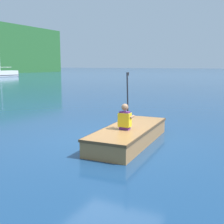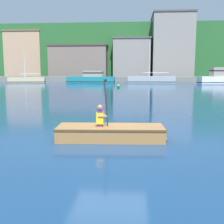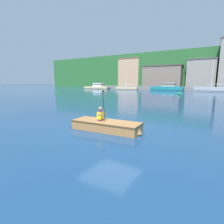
{
  "view_description": "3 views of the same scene",
  "coord_description": "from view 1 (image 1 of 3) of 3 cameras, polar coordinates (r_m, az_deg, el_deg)",
  "views": [
    {
      "loc": [
        -6.32,
        -3.42,
        1.99
      ],
      "look_at": [
        0.09,
        -0.05,
        0.77
      ],
      "focal_mm": 45.0,
      "sensor_mm": 36.0,
      "label": 1
    },
    {
      "loc": [
        0.84,
        -8.74,
        2.08
      ],
      "look_at": [
        0.09,
        -0.05,
        0.77
      ],
      "focal_mm": 45.0,
      "sensor_mm": 36.0,
      "label": 2
    },
    {
      "loc": [
        4.34,
        -7.05,
        2.2
      ],
      "look_at": [
        0.09,
        -0.05,
        0.77
      ],
      "focal_mm": 28.0,
      "sensor_mm": 36.0,
      "label": 3
    }
  ],
  "objects": [
    {
      "name": "person_paddler",
      "position": [
        6.86,
        2.65,
        -1.15
      ],
      "size": [
        0.36,
        0.37,
        1.39
      ],
      "color": "#592672",
      "rests_on": "rowboat_foreground"
    },
    {
      "name": "rowboat_foreground",
      "position": [
        7.28,
        3.64,
        -4.38
      ],
      "size": [
        3.33,
        1.29,
        0.42
      ],
      "color": "#A3703D",
      "rests_on": "ground"
    },
    {
      "name": "ground_plane",
      "position": [
        7.46,
        -0.62,
        -5.92
      ],
      "size": [
        300.0,
        300.0,
        0.0
      ],
      "primitive_type": "plane",
      "color": "navy"
    },
    {
      "name": "moored_boat_outer_slip_west",
      "position": [
        53.14,
        -21.48,
        7.29
      ],
      "size": [
        5.75,
        2.46,
        6.68
      ],
      "color": "white",
      "rests_on": "ground"
    }
  ]
}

